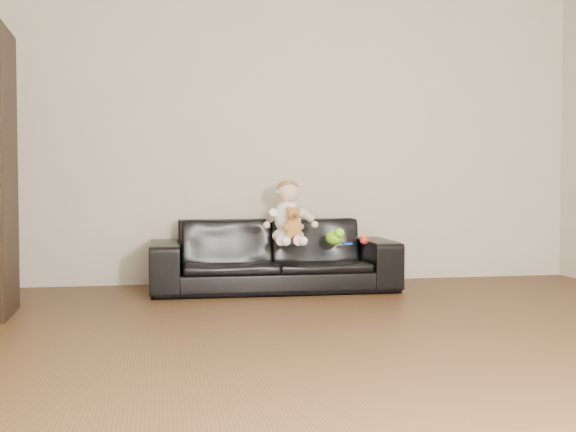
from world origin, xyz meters
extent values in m
plane|color=#4B311A|center=(0.00, 0.00, 0.00)|extent=(5.50, 5.50, 0.00)
plane|color=beige|center=(0.00, 2.75, 1.30)|extent=(5.00, 0.00, 5.00)
imported|color=black|center=(-0.24, 2.25, 0.28)|extent=(1.90, 0.76, 0.55)
ellipsoid|color=#FCD6D5|center=(-0.14, 2.16, 0.43)|extent=(0.31, 0.29, 0.13)
ellipsoid|color=white|center=(-0.14, 2.17, 0.57)|extent=(0.26, 0.24, 0.26)
sphere|color=beige|center=(-0.14, 2.16, 0.77)|extent=(0.21, 0.21, 0.17)
ellipsoid|color=#8C603F|center=(-0.14, 2.17, 0.80)|extent=(0.22, 0.22, 0.12)
cylinder|color=#FCD6D5|center=(-0.19, 2.00, 0.41)|extent=(0.14, 0.22, 0.08)
cylinder|color=#FCD6D5|center=(-0.09, 2.00, 0.41)|extent=(0.14, 0.22, 0.08)
sphere|color=white|center=(-0.20, 1.89, 0.41)|extent=(0.09, 0.09, 0.07)
sphere|color=white|center=(-0.08, 1.89, 0.41)|extent=(0.09, 0.09, 0.07)
cylinder|color=white|center=(-0.28, 2.12, 0.59)|extent=(0.12, 0.19, 0.11)
cylinder|color=white|center=(-0.01, 2.12, 0.59)|extent=(0.12, 0.19, 0.11)
ellipsoid|color=#AE7631|center=(-0.13, 2.00, 0.50)|extent=(0.17, 0.16, 0.15)
sphere|color=#AE7631|center=(-0.13, 1.98, 0.61)|extent=(0.14, 0.14, 0.10)
sphere|color=#AE7631|center=(-0.17, 1.99, 0.65)|extent=(0.05, 0.05, 0.04)
sphere|color=#AE7631|center=(-0.10, 1.99, 0.65)|extent=(0.05, 0.05, 0.04)
sphere|color=#593819|center=(-0.13, 1.94, 0.60)|extent=(0.05, 0.05, 0.04)
ellipsoid|color=#7BDD1A|center=(0.20, 2.05, 0.42)|extent=(0.16, 0.18, 0.11)
sphere|color=red|center=(0.44, 2.06, 0.40)|extent=(0.08, 0.08, 0.07)
cylinder|color=blue|center=(0.31, 2.10, 0.37)|extent=(0.10, 0.10, 0.01)
camera|label=1|loc=(-1.13, -3.29, 0.81)|focal=45.00mm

